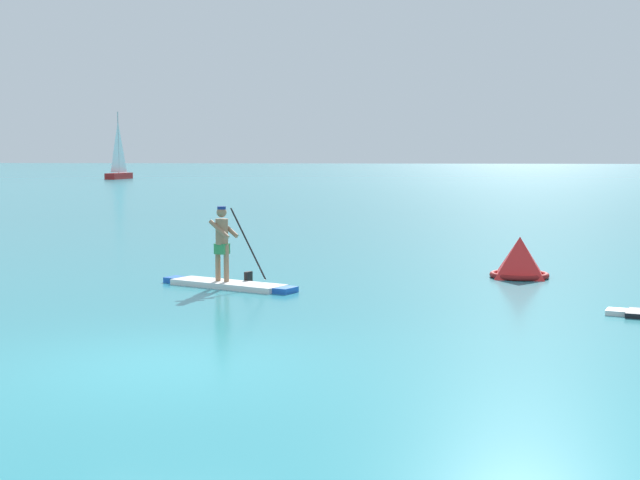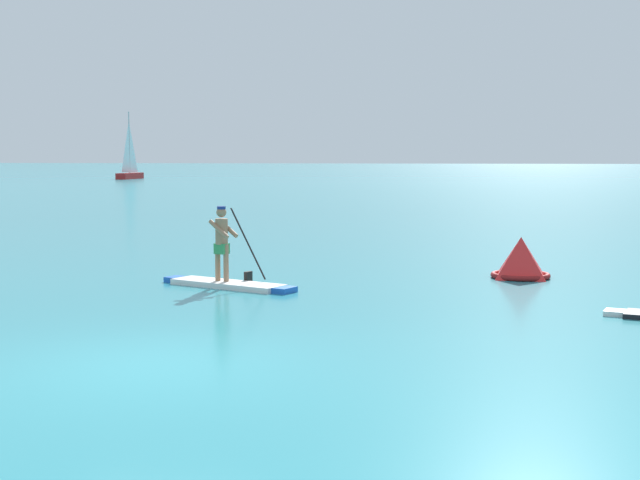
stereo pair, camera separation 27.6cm
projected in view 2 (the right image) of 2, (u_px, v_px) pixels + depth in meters
name	position (u px, v px, depth m)	size (l,w,h in m)	color
ground	(156.00, 364.00, 12.16)	(440.00, 440.00, 0.00)	teal
paddleboarder_mid_center	(227.00, 271.00, 19.15)	(3.10, 1.79, 1.71)	white
race_marker_buoy	(521.00, 260.00, 20.51)	(1.54, 1.54, 0.92)	red
sailboat_left_horizon	(130.00, 169.00, 97.07)	(1.60, 4.66, 7.07)	#A51E1E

